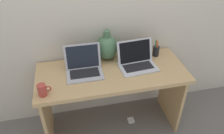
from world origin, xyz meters
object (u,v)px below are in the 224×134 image
object	(u,v)px
coffee_mug	(42,90)
green_vase	(107,47)
laptop_right	(136,60)
pen_cup	(156,51)
laptop_left	(84,66)
power_brick	(131,120)

from	to	relation	value
coffee_mug	green_vase	bearing A→B (deg)	34.82
laptop_right	pen_cup	bearing A→B (deg)	26.86
laptop_left	coffee_mug	xyz separation A→B (m)	(-0.36, -0.25, -0.02)
laptop_right	power_brick	distance (m)	0.81
power_brick	pen_cup	bearing A→B (deg)	32.84
laptop_right	pen_cup	size ratio (longest dim) A/B	1.95
laptop_left	laptop_right	world-z (taller)	laptop_left
pen_cup	coffee_mug	bearing A→B (deg)	-161.65
green_vase	coffee_mug	bearing A→B (deg)	-145.18
laptop_left	pen_cup	size ratio (longest dim) A/B	1.75
coffee_mug	pen_cup	size ratio (longest dim) A/B	0.59
green_vase	pen_cup	distance (m)	0.51
laptop_left	power_brick	world-z (taller)	laptop_left
green_vase	laptop_left	bearing A→B (deg)	-144.67
laptop_right	pen_cup	xyz separation A→B (m)	(0.25, 0.13, -0.01)
laptop_right	coffee_mug	xyz separation A→B (m)	(-0.87, -0.25, -0.01)
power_brick	green_vase	bearing A→B (deg)	133.25
laptop_left	laptop_right	xyz separation A→B (m)	(0.51, -0.00, -0.01)
laptop_left	laptop_right	size ratio (longest dim) A/B	0.90
laptop_left	power_brick	xyz separation A→B (m)	(0.48, -0.06, -0.81)
laptop_left	green_vase	world-z (taller)	green_vase
pen_cup	green_vase	bearing A→B (deg)	173.36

